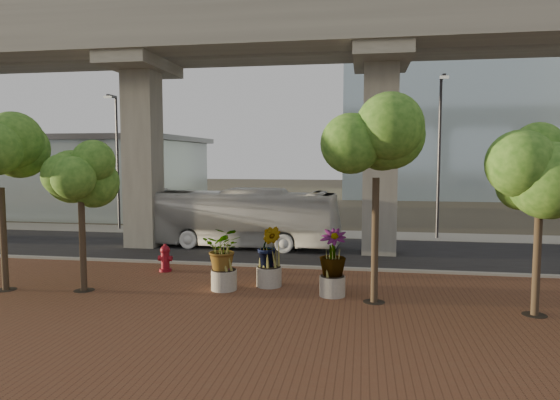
# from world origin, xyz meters

# --- Properties ---
(ground) EXTENTS (160.00, 160.00, 0.00)m
(ground) POSITION_xyz_m (0.00, 0.00, 0.00)
(ground) COLOR #3E392D
(ground) RESTS_ON ground
(brick_plaza) EXTENTS (70.00, 13.00, 0.06)m
(brick_plaza) POSITION_xyz_m (0.00, -8.00, 0.03)
(brick_plaza) COLOR brown
(brick_plaza) RESTS_ON ground
(asphalt_road) EXTENTS (90.00, 8.00, 0.04)m
(asphalt_road) POSITION_xyz_m (0.00, 2.00, 0.02)
(asphalt_road) COLOR black
(asphalt_road) RESTS_ON ground
(curb_strip) EXTENTS (70.00, 0.25, 0.16)m
(curb_strip) POSITION_xyz_m (0.00, -2.00, 0.08)
(curb_strip) COLOR gray
(curb_strip) RESTS_ON ground
(far_sidewalk) EXTENTS (90.00, 3.00, 0.06)m
(far_sidewalk) POSITION_xyz_m (0.00, 7.50, 0.03)
(far_sidewalk) COLOR gray
(far_sidewalk) RESTS_ON ground
(transit_viaduct) EXTENTS (72.00, 5.60, 12.40)m
(transit_viaduct) POSITION_xyz_m (0.00, 2.00, 7.29)
(transit_viaduct) COLOR #9A978C
(transit_viaduct) RESTS_ON ground
(station_pavilion) EXTENTS (23.00, 13.00, 6.30)m
(station_pavilion) POSITION_xyz_m (-20.00, 16.00, 3.22)
(station_pavilion) COLOR #A4B8BC
(station_pavilion) RESTS_ON ground
(transit_bus) EXTENTS (10.95, 3.17, 3.02)m
(transit_bus) POSITION_xyz_m (-1.29, 2.52, 1.51)
(transit_bus) COLOR silver
(transit_bus) RESTS_ON ground
(fire_hydrant) EXTENTS (0.56, 0.50, 1.12)m
(fire_hydrant) POSITION_xyz_m (-2.62, -3.46, 0.60)
(fire_hydrant) COLOR maroon
(fire_hydrant) RESTS_ON ground
(planter_front) EXTENTS (2.00, 2.00, 2.20)m
(planter_front) POSITION_xyz_m (0.50, -5.79, 1.40)
(planter_front) COLOR gray
(planter_front) RESTS_ON ground
(planter_right) EXTENTS (2.10, 2.10, 2.24)m
(planter_right) POSITION_xyz_m (4.27, -5.94, 1.42)
(planter_right) COLOR #A39D93
(planter_right) RESTS_ON ground
(planter_left) EXTENTS (1.99, 1.99, 2.19)m
(planter_left) POSITION_xyz_m (1.96, -5.06, 1.39)
(planter_left) COLOR #9A988B
(planter_left) RESTS_ON ground
(street_tree_far_west) EXTENTS (3.26, 3.26, 6.02)m
(street_tree_far_west) POSITION_xyz_m (-7.00, -7.07, 4.57)
(street_tree_far_west) COLOR #473628
(street_tree_far_west) RESTS_ON ground
(street_tree_near_west) EXTENTS (3.17, 3.17, 5.46)m
(street_tree_near_west) POSITION_xyz_m (-4.26, -6.70, 4.06)
(street_tree_near_west) COLOR #473628
(street_tree_near_west) RESTS_ON ground
(street_tree_near_east) EXTENTS (3.69, 3.69, 6.74)m
(street_tree_near_east) POSITION_xyz_m (5.63, -6.44, 5.09)
(street_tree_near_east) COLOR #473628
(street_tree_near_east) RESTS_ON ground
(street_tree_far_east) EXTENTS (3.27, 3.27, 5.70)m
(street_tree_far_east) POSITION_xyz_m (10.24, -7.00, 4.25)
(street_tree_far_east) COLOR #473628
(street_tree_far_east) RESTS_ON ground
(streetlamp_west) EXTENTS (0.42, 1.23, 8.47)m
(streetlamp_west) POSITION_xyz_m (-10.28, 7.38, 4.94)
(streetlamp_west) COLOR #2E2E33
(streetlamp_west) RESTS_ON ground
(streetlamp_east) EXTENTS (0.45, 1.32, 9.10)m
(streetlamp_east) POSITION_xyz_m (9.45, 6.98, 5.31)
(streetlamp_east) COLOR #2E2D32
(streetlamp_east) RESTS_ON ground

